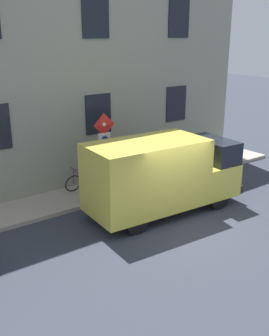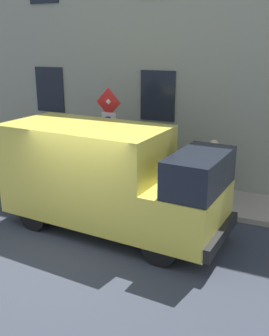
# 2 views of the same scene
# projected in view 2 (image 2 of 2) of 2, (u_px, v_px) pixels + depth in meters

# --- Properties ---
(ground_plane) EXTENTS (80.00, 80.00, 0.00)m
(ground_plane) POSITION_uv_depth(u_px,v_px,m) (82.00, 244.00, 8.83)
(ground_plane) COLOR #333843
(sidewalk_slab) EXTENTS (1.86, 16.40, 0.14)m
(sidewalk_slab) POSITION_uv_depth(u_px,v_px,m) (145.00, 190.00, 11.88)
(sidewalk_slab) COLOR #AA9D8E
(sidewalk_slab) RESTS_ON ground_plane
(building_facade) EXTENTS (0.75, 14.40, 8.68)m
(building_facade) POSITION_uv_depth(u_px,v_px,m) (163.00, 41.00, 11.68)
(building_facade) COLOR gray
(building_facade) RESTS_ON ground_plane
(sign_post_stacked) EXTENTS (0.16, 0.56, 2.89)m
(sign_post_stacked) POSITION_uv_depth(u_px,v_px,m) (109.00, 130.00, 10.99)
(sign_post_stacked) COLOR #474C47
(sign_post_stacked) RESTS_ON sidewalk_slab
(delivery_van) EXTENTS (2.33, 5.44, 2.50)m
(delivery_van) POSITION_uv_depth(u_px,v_px,m) (108.00, 177.00, 9.16)
(delivery_van) COLOR #DCCB49
(delivery_van) RESTS_ON ground_plane
(bicycle_green) EXTENTS (0.46, 1.71, 0.89)m
(bicycle_green) POSITION_uv_depth(u_px,v_px,m) (205.00, 180.00, 11.38)
(bicycle_green) COLOR black
(bicycle_green) RESTS_ON sidewalk_slab
(bicycle_blue) EXTENTS (0.48, 1.72, 0.89)m
(bicycle_blue) POSITION_uv_depth(u_px,v_px,m) (176.00, 176.00, 11.74)
(bicycle_blue) COLOR black
(bicycle_blue) RESTS_ON sidewalk_slab
(bicycle_red) EXTENTS (0.46, 1.71, 0.89)m
(bicycle_red) POSITION_uv_depth(u_px,v_px,m) (148.00, 172.00, 12.10)
(bicycle_red) COLOR black
(bicycle_red) RESTS_ON sidewalk_slab
(bicycle_purple) EXTENTS (0.46, 1.71, 0.89)m
(bicycle_purple) POSITION_uv_depth(u_px,v_px,m) (122.00, 168.00, 12.47)
(bicycle_purple) COLOR black
(bicycle_purple) RESTS_ON sidewalk_slab
(pedestrian) EXTENTS (0.44, 0.48, 1.72)m
(pedestrian) POSITION_uv_depth(u_px,v_px,m) (212.00, 168.00, 10.65)
(pedestrian) COLOR #262B47
(pedestrian) RESTS_ON sidewalk_slab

